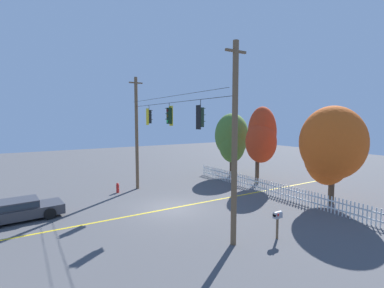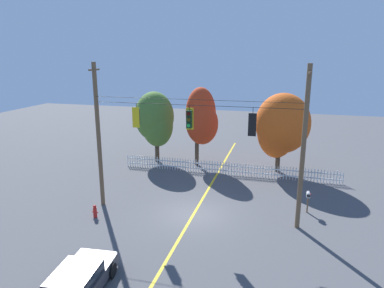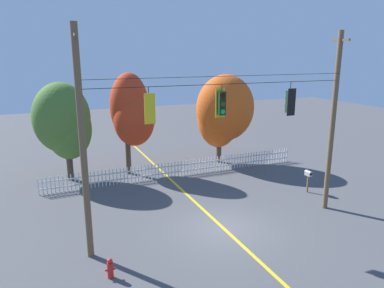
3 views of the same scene
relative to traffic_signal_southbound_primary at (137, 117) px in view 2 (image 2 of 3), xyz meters
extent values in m
plane|color=#4C4C4F|center=(3.40, 0.01, -5.79)|extent=(80.00, 80.00, 0.00)
cube|color=gold|center=(3.40, 0.01, -5.79)|extent=(0.16, 36.00, 0.01)
cylinder|color=brown|center=(-2.57, 0.01, -1.33)|extent=(0.26, 0.26, 8.91)
cylinder|color=brown|center=(9.37, 0.01, -1.33)|extent=(0.26, 0.26, 8.91)
cube|color=brown|center=(-2.57, 0.01, 2.67)|extent=(0.10, 1.10, 0.10)
cube|color=brown|center=(9.37, 0.01, 2.67)|extent=(0.10, 1.10, 0.10)
cylinder|color=black|center=(3.40, 0.01, 0.82)|extent=(11.74, 0.02, 0.02)
cylinder|color=black|center=(3.40, -0.24, 1.16)|extent=(11.74, 0.02, 0.02)
cylinder|color=black|center=(0.00, 0.01, 0.65)|extent=(0.03, 0.03, 0.34)
cube|color=yellow|center=(0.00, -0.12, 0.00)|extent=(0.43, 0.02, 1.19)
cube|color=black|center=(0.00, 0.01, 0.00)|extent=(0.30, 0.24, 0.96)
cylinder|color=#410706|center=(0.00, 0.14, 0.31)|extent=(0.20, 0.03, 0.20)
cube|color=black|center=(0.00, 0.19, 0.43)|extent=(0.22, 0.12, 0.06)
cylinder|color=#463B09|center=(0.00, 0.14, 0.00)|extent=(0.20, 0.03, 0.20)
cube|color=black|center=(0.00, 0.19, 0.11)|extent=(0.22, 0.12, 0.06)
cylinder|color=green|center=(0.00, 0.14, -0.32)|extent=(0.20, 0.03, 0.20)
cube|color=black|center=(0.00, 0.19, -0.21)|extent=(0.22, 0.12, 0.06)
cylinder|color=black|center=(3.17, 0.01, 0.67)|extent=(0.03, 0.03, 0.30)
cube|color=yellow|center=(3.17, 0.14, 0.02)|extent=(0.43, 0.02, 1.24)
cube|color=black|center=(3.17, 0.01, 0.02)|extent=(0.30, 0.24, 1.00)
cylinder|color=#410706|center=(3.17, -0.13, 0.36)|extent=(0.20, 0.03, 0.20)
cube|color=black|center=(3.17, -0.17, 0.47)|extent=(0.22, 0.12, 0.06)
cylinder|color=#463B09|center=(3.17, -0.13, 0.02)|extent=(0.20, 0.03, 0.20)
cube|color=black|center=(3.17, -0.17, 0.14)|extent=(0.22, 0.12, 0.06)
cylinder|color=green|center=(3.17, -0.13, -0.31)|extent=(0.20, 0.03, 0.20)
cube|color=black|center=(3.17, -0.17, -0.20)|extent=(0.22, 0.12, 0.06)
cylinder|color=black|center=(6.68, 0.01, 0.61)|extent=(0.03, 0.03, 0.41)
cube|color=black|center=(6.68, -0.12, -0.09)|extent=(0.43, 0.02, 1.24)
cube|color=#1E3323|center=(6.68, 0.01, -0.09)|extent=(0.30, 0.24, 1.00)
cylinder|color=#410706|center=(6.68, 0.14, 0.24)|extent=(0.20, 0.03, 0.20)
cube|color=#1E3323|center=(6.68, 0.19, 0.36)|extent=(0.22, 0.12, 0.06)
cylinder|color=#463B09|center=(6.68, 0.14, -0.09)|extent=(0.20, 0.03, 0.20)
cube|color=#1E3323|center=(6.68, 0.19, 0.02)|extent=(0.22, 0.12, 0.06)
cylinder|color=green|center=(6.68, 0.14, -0.43)|extent=(0.20, 0.03, 0.20)
cube|color=#1E3323|center=(6.68, 0.19, -0.31)|extent=(0.22, 0.12, 0.06)
cube|color=white|center=(-4.40, 7.72, -5.28)|extent=(0.06, 0.04, 1.02)
cube|color=white|center=(-4.18, 7.72, -5.28)|extent=(0.06, 0.04, 1.02)
cube|color=white|center=(-3.96, 7.72, -5.28)|extent=(0.06, 0.04, 1.02)
cube|color=white|center=(-3.73, 7.72, -5.28)|extent=(0.06, 0.04, 1.02)
cube|color=white|center=(-3.51, 7.72, -5.28)|extent=(0.06, 0.04, 1.02)
cube|color=white|center=(-3.29, 7.72, -5.28)|extent=(0.06, 0.04, 1.02)
cube|color=white|center=(-3.06, 7.72, -5.28)|extent=(0.06, 0.04, 1.02)
cube|color=white|center=(-2.84, 7.72, -5.28)|extent=(0.06, 0.04, 1.02)
cube|color=white|center=(-2.62, 7.72, -5.28)|extent=(0.06, 0.04, 1.02)
cube|color=white|center=(-2.39, 7.72, -5.28)|extent=(0.06, 0.04, 1.02)
cube|color=white|center=(-2.17, 7.72, -5.28)|extent=(0.06, 0.04, 1.02)
cube|color=white|center=(-1.95, 7.72, -5.28)|extent=(0.06, 0.04, 1.02)
cube|color=white|center=(-1.72, 7.72, -5.28)|extent=(0.06, 0.04, 1.02)
cube|color=white|center=(-1.50, 7.72, -5.28)|extent=(0.06, 0.04, 1.02)
cube|color=white|center=(-1.28, 7.72, -5.28)|extent=(0.06, 0.04, 1.02)
cube|color=white|center=(-1.05, 7.72, -5.28)|extent=(0.06, 0.04, 1.02)
cube|color=white|center=(-0.83, 7.72, -5.28)|extent=(0.06, 0.04, 1.02)
cube|color=white|center=(-0.60, 7.72, -5.28)|extent=(0.06, 0.04, 1.02)
cube|color=white|center=(-0.38, 7.72, -5.28)|extent=(0.06, 0.04, 1.02)
cube|color=white|center=(-0.16, 7.72, -5.28)|extent=(0.06, 0.04, 1.02)
cube|color=white|center=(0.07, 7.72, -5.28)|extent=(0.06, 0.04, 1.02)
cube|color=white|center=(0.29, 7.72, -5.28)|extent=(0.06, 0.04, 1.02)
cube|color=white|center=(0.51, 7.72, -5.28)|extent=(0.06, 0.04, 1.02)
cube|color=white|center=(0.74, 7.72, -5.28)|extent=(0.06, 0.04, 1.02)
cube|color=white|center=(0.96, 7.72, -5.28)|extent=(0.06, 0.04, 1.02)
cube|color=white|center=(1.18, 7.72, -5.28)|extent=(0.06, 0.04, 1.02)
cube|color=white|center=(1.41, 7.72, -5.28)|extent=(0.06, 0.04, 1.02)
cube|color=white|center=(1.63, 7.72, -5.28)|extent=(0.06, 0.04, 1.02)
cube|color=white|center=(1.85, 7.72, -5.28)|extent=(0.06, 0.04, 1.02)
cube|color=white|center=(2.08, 7.72, -5.28)|extent=(0.06, 0.04, 1.02)
cube|color=white|center=(2.30, 7.72, -5.28)|extent=(0.06, 0.04, 1.02)
cube|color=white|center=(2.53, 7.72, -5.28)|extent=(0.06, 0.04, 1.02)
cube|color=white|center=(2.75, 7.72, -5.28)|extent=(0.06, 0.04, 1.02)
cube|color=white|center=(2.97, 7.72, -5.28)|extent=(0.06, 0.04, 1.02)
cube|color=white|center=(3.20, 7.72, -5.28)|extent=(0.06, 0.04, 1.02)
cube|color=white|center=(3.42, 7.72, -5.28)|extent=(0.06, 0.04, 1.02)
cube|color=white|center=(3.64, 7.72, -5.28)|extent=(0.06, 0.04, 1.02)
cube|color=white|center=(3.87, 7.72, -5.28)|extent=(0.06, 0.04, 1.02)
cube|color=white|center=(4.09, 7.72, -5.28)|extent=(0.06, 0.04, 1.02)
cube|color=white|center=(4.31, 7.72, -5.28)|extent=(0.06, 0.04, 1.02)
cube|color=white|center=(4.54, 7.72, -5.28)|extent=(0.06, 0.04, 1.02)
cube|color=white|center=(4.76, 7.72, -5.28)|extent=(0.06, 0.04, 1.02)
cube|color=white|center=(4.98, 7.72, -5.28)|extent=(0.06, 0.04, 1.02)
cube|color=white|center=(5.21, 7.72, -5.28)|extent=(0.06, 0.04, 1.02)
cube|color=white|center=(5.43, 7.72, -5.28)|extent=(0.06, 0.04, 1.02)
cube|color=white|center=(5.66, 7.72, -5.28)|extent=(0.06, 0.04, 1.02)
cube|color=white|center=(5.88, 7.72, -5.28)|extent=(0.06, 0.04, 1.02)
cube|color=white|center=(6.10, 7.72, -5.28)|extent=(0.06, 0.04, 1.02)
cube|color=white|center=(6.33, 7.72, -5.28)|extent=(0.06, 0.04, 1.02)
cube|color=white|center=(6.55, 7.72, -5.28)|extent=(0.06, 0.04, 1.02)
cube|color=white|center=(6.77, 7.72, -5.28)|extent=(0.06, 0.04, 1.02)
cube|color=white|center=(7.00, 7.72, -5.28)|extent=(0.06, 0.04, 1.02)
cube|color=white|center=(7.22, 7.72, -5.28)|extent=(0.06, 0.04, 1.02)
cube|color=white|center=(7.44, 7.72, -5.28)|extent=(0.06, 0.04, 1.02)
cube|color=white|center=(7.67, 7.72, -5.28)|extent=(0.06, 0.04, 1.02)
cube|color=white|center=(7.89, 7.72, -5.28)|extent=(0.06, 0.04, 1.02)
cube|color=white|center=(8.11, 7.72, -5.28)|extent=(0.06, 0.04, 1.02)
cube|color=white|center=(8.34, 7.72, -5.28)|extent=(0.06, 0.04, 1.02)
cube|color=white|center=(8.56, 7.72, -5.28)|extent=(0.06, 0.04, 1.02)
cube|color=white|center=(8.79, 7.72, -5.28)|extent=(0.06, 0.04, 1.02)
cube|color=white|center=(9.01, 7.72, -5.28)|extent=(0.06, 0.04, 1.02)
cube|color=white|center=(9.23, 7.72, -5.28)|extent=(0.06, 0.04, 1.02)
cube|color=white|center=(9.46, 7.72, -5.28)|extent=(0.06, 0.04, 1.02)
cube|color=white|center=(9.68, 7.72, -5.28)|extent=(0.06, 0.04, 1.02)
cube|color=white|center=(9.90, 7.72, -5.28)|extent=(0.06, 0.04, 1.02)
cube|color=white|center=(10.13, 7.72, -5.28)|extent=(0.06, 0.04, 1.02)
cube|color=white|center=(10.35, 7.72, -5.28)|extent=(0.06, 0.04, 1.02)
cube|color=white|center=(10.57, 7.72, -5.28)|extent=(0.06, 0.04, 1.02)
cube|color=white|center=(10.80, 7.72, -5.28)|extent=(0.06, 0.04, 1.02)
cube|color=white|center=(11.02, 7.72, -5.28)|extent=(0.06, 0.04, 1.02)
cube|color=white|center=(11.24, 7.72, -5.28)|extent=(0.06, 0.04, 1.02)
cube|color=white|center=(11.47, 7.72, -5.28)|extent=(0.06, 0.04, 1.02)
cube|color=white|center=(11.69, 7.72, -5.28)|extent=(0.06, 0.04, 1.02)
cube|color=white|center=(11.92, 7.72, -5.28)|extent=(0.06, 0.04, 1.02)
cube|color=white|center=(12.14, 7.72, -5.28)|extent=(0.06, 0.04, 1.02)
cube|color=white|center=(12.36, 7.72, -5.28)|extent=(0.06, 0.04, 1.02)
cube|color=white|center=(12.59, 7.72, -5.28)|extent=(0.06, 0.04, 1.02)
cube|color=white|center=(12.81, 7.72, -5.28)|extent=(0.06, 0.04, 1.02)
cube|color=white|center=(4.20, 7.75, -5.49)|extent=(17.21, 0.03, 0.08)
cube|color=white|center=(4.20, 7.75, -5.06)|extent=(17.21, 0.03, 0.08)
cylinder|color=#473828|center=(-2.48, 9.78, -4.68)|extent=(0.39, 0.39, 2.21)
ellipsoid|color=#4C752D|center=(-2.38, 9.70, -2.45)|extent=(2.79, 2.54, 3.89)
ellipsoid|color=#4C752D|center=(-2.72, 9.94, -1.77)|extent=(3.47, 3.25, 4.37)
cylinder|color=#473828|center=(1.24, 9.55, -4.40)|extent=(0.34, 0.34, 2.77)
ellipsoid|color=red|center=(1.71, 9.45, -2.11)|extent=(2.71, 2.50, 3.53)
ellipsoid|color=red|center=(1.51, 9.77, -1.29)|extent=(2.55, 2.27, 4.39)
cylinder|color=#473828|center=(8.04, 9.59, -4.71)|extent=(0.38, 0.38, 2.15)
ellipsoid|color=#DB5619|center=(7.83, 9.32, -2.20)|extent=(3.14, 3.01, 4.69)
ellipsoid|color=#DB5619|center=(8.25, 9.11, -1.69)|extent=(4.24, 3.57, 4.73)
ellipsoid|color=#DB5619|center=(7.96, 9.46, -1.81)|extent=(3.08, 2.99, 3.07)
cube|color=#38383D|center=(0.75, -8.11, -5.34)|extent=(2.17, 4.45, 0.55)
cube|color=#38383D|center=(0.76, -8.26, -4.86)|extent=(1.76, 2.20, 0.42)
cube|color=#232D38|center=(0.76, -8.26, -4.86)|extent=(1.79, 2.11, 0.27)
cylinder|color=black|center=(-0.27, -6.85, -5.47)|extent=(0.23, 0.65, 0.64)
cylinder|color=black|center=(1.54, -6.70, -5.47)|extent=(0.23, 0.65, 0.64)
cube|color=white|center=(0.07, -6.02, -5.24)|extent=(0.20, 0.06, 0.10)
cube|color=white|center=(1.06, -5.94, -5.24)|extent=(0.20, 0.06, 0.10)
cylinder|color=red|center=(-2.12, -1.76, -5.49)|extent=(0.22, 0.22, 0.60)
sphere|color=red|center=(-2.12, -1.76, -5.12)|extent=(0.20, 0.20, 0.20)
cylinder|color=red|center=(-2.27, -1.76, -5.46)|extent=(0.08, 0.08, 0.08)
cylinder|color=red|center=(-1.97, -1.76, -5.46)|extent=(0.08, 0.08, 0.08)
cube|color=brown|center=(10.01, 2.13, -5.29)|extent=(0.08, 0.08, 0.99)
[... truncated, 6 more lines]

